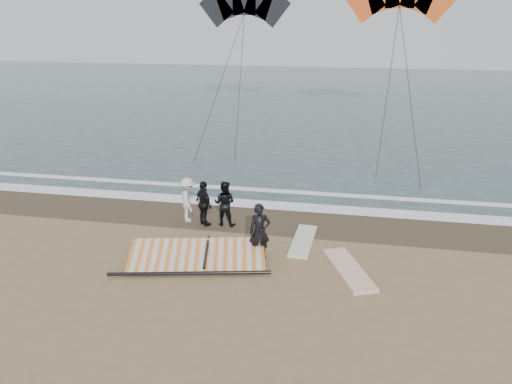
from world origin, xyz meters
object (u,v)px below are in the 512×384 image
board_cream (303,241)px  man_main (260,231)px  board_white (349,269)px  sail_rig (197,256)px

board_cream → man_main: bearing=-129.2°
man_main → board_white: bearing=-23.9°
board_cream → sail_rig: size_ratio=0.52×
man_main → board_cream: man_main is taller
man_main → board_white: (2.75, -0.37, -0.83)m
board_white → sail_rig: (-4.60, -0.28, 0.14)m
board_white → board_cream: size_ratio=1.09×
board_cream → sail_rig: (-3.07, -2.00, 0.15)m
board_white → sail_rig: bearing=161.6°
man_main → board_white: 2.90m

